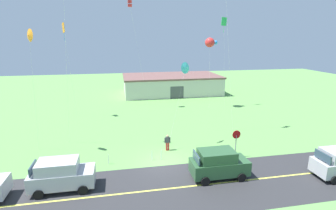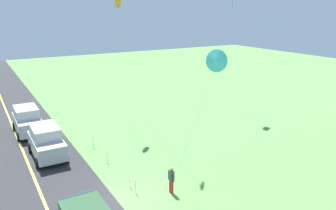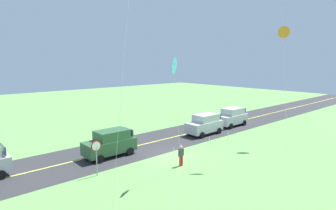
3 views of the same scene
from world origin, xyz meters
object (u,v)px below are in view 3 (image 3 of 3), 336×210
(car_suv_foreground, at_px, (110,143))
(kite_red_low, at_px, (173,66))
(car_parked_west_near, at_px, (205,124))
(car_parked_west_far, at_px, (232,117))
(kite_cyan_top, at_px, (284,33))
(stop_sign, at_px, (96,151))
(person_adult_near, at_px, (181,155))

(car_suv_foreground, height_order, kite_red_low, kite_red_low)
(kite_red_low, bearing_deg, car_parked_west_near, -149.12)
(kite_red_low, bearing_deg, car_parked_west_far, -157.38)
(car_parked_west_near, height_order, kite_cyan_top, kite_cyan_top)
(stop_sign, distance_m, kite_red_low, 8.01)
(kite_red_low, height_order, kite_cyan_top, kite_cyan_top)
(person_adult_near, relative_size, kite_cyan_top, 0.14)
(car_suv_foreground, bearing_deg, car_parked_west_near, 177.30)
(car_parked_west_near, height_order, kite_red_low, kite_red_low)
(car_parked_west_near, relative_size, stop_sign, 1.72)
(kite_red_low, bearing_deg, car_suv_foreground, -82.55)
(car_suv_foreground, bearing_deg, stop_sign, 46.88)
(person_adult_near, bearing_deg, car_parked_west_near, -163.28)
(car_parked_west_far, bearing_deg, kite_red_low, 22.62)
(kite_red_low, xyz_separation_m, kite_cyan_top, (-13.61, 0.59, 2.98))
(car_parked_west_near, distance_m, person_adult_near, 10.02)
(person_adult_near, bearing_deg, car_parked_west_far, -172.70)
(car_parked_west_far, bearing_deg, stop_sign, 8.29)
(car_suv_foreground, distance_m, person_adult_near, 6.35)
(stop_sign, bearing_deg, person_adult_near, 155.75)
(car_suv_foreground, xyz_separation_m, car_parked_west_far, (-17.21, 0.12, 0.00))
(car_parked_west_near, bearing_deg, person_adult_near, 30.54)
(kite_cyan_top, bearing_deg, person_adult_near, -9.11)
(person_adult_near, relative_size, kite_red_low, 0.19)
(car_suv_foreground, relative_size, car_parked_west_far, 1.00)
(car_parked_west_far, xyz_separation_m, person_adult_near, (14.29, 5.52, -0.29))
(car_suv_foreground, distance_m, kite_red_low, 9.58)
(stop_sign, relative_size, kite_red_low, 0.31)
(car_parked_west_near, relative_size, person_adult_near, 2.75)
(stop_sign, height_order, kite_red_low, kite_red_low)
(person_adult_near, xyz_separation_m, kite_red_low, (2.01, 1.27, 6.86))
(stop_sign, relative_size, kite_cyan_top, 0.23)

